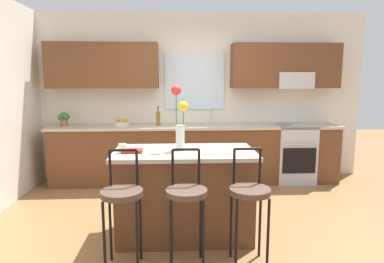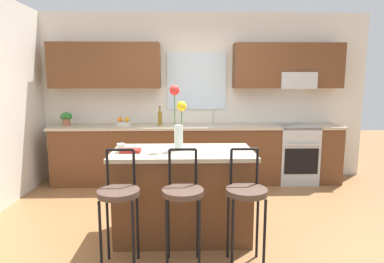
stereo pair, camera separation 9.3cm
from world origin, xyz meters
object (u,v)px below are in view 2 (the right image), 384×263
Objects in this scene: oven_range at (295,153)px; bar_stool_near at (119,198)px; potted_plant_small at (66,118)px; kitchen_island at (183,193)px; mug_ceramic at (121,148)px; bar_stool_far at (246,197)px; cookbook at (131,151)px; flower_vase at (178,118)px; fruit_bowl_oranges at (123,123)px; bar_stool_middle at (183,197)px; bottle_olive_oil at (160,118)px.

bar_stool_near reaches higher than oven_range.
bar_stool_near is at bearing -62.95° from potted_plant_small.
kitchen_island is at bearing 47.01° from bar_stool_near.
mug_ceramic reaches higher than kitchen_island.
oven_range is at bearing 62.82° from bar_stool_far.
mug_ceramic is 0.10m from cookbook.
cookbook is at bearing 7.02° from mug_ceramic.
oven_range is 4.60× the size of cookbook.
fruit_bowl_oranges is (-0.89, 1.86, -0.29)m from flower_vase.
fruit_bowl_oranges reaches higher than mug_ceramic.
bar_stool_far is 3.46m from potted_plant_small.
potted_plant_small is (-1.77, 1.86, -0.21)m from flower_vase.
flower_vase is at bearing 133.81° from bar_stool_far.
oven_range is 3.07m from cookbook.
bar_stool_middle is 0.55m from bar_stool_far.
cookbook is (-0.48, -0.09, -0.32)m from flower_vase.
bar_stool_middle is 2.54m from bottle_olive_oil.
kitchen_island is 0.61m from bar_stool_middle.
bar_stool_far is at bearing 0.00° from bar_stool_middle.
fruit_bowl_oranges is (-0.41, 1.95, 0.03)m from cookbook.
bar_stool_far is 1.57× the size of flower_vase.
potted_plant_small is at bearing 133.58° from flower_vase.
bar_stool_near is 0.55m from bar_stool_middle.
oven_range is at bearing 44.75° from flower_vase.
oven_range is 0.64× the size of kitchen_island.
kitchen_island is at bearing 132.99° from bar_stool_far.
fruit_bowl_oranges is at bearing 99.13° from mug_ceramic.
fruit_bowl_oranges is at bearing 110.54° from bar_stool_middle.
oven_range is 4.27× the size of potted_plant_small.
mug_ceramic is (-0.61, 0.52, 0.33)m from bar_stool_middle.
mug_ceramic is (-1.16, 0.52, 0.33)m from bar_stool_far.
bar_stool_far is at bearing 0.00° from bar_stool_near.
bar_stool_near is 3.48× the size of bottle_olive_oil.
bar_stool_near is 4.34× the size of fruit_bowl_oranges.
mug_ceramic is at bearing 97.12° from bar_stool_near.
fruit_bowl_oranges is 0.89m from potted_plant_small.
oven_range is 3.41m from bar_stool_near.
bar_stool_near is at bearing -82.88° from mug_ceramic.
kitchen_island is 1.38× the size of bar_stool_far.
bottle_olive_oil is at bearing 110.07° from bar_stool_far.
bottle_olive_oil is at bearing 99.55° from flower_vase.
bar_stool_middle is 3.48× the size of bottle_olive_oil.
bottle_olive_oil reaches higher than bar_stool_middle.
mug_ceramic is at bearing -80.87° from fruit_bowl_oranges.
mug_ceramic is at bearing -97.46° from bottle_olive_oil.
bottle_olive_oil is at bearing -0.01° from potted_plant_small.
bottle_olive_oil is at bearing 85.18° from cookbook.
potted_plant_small is (-1.46, 0.00, 0.01)m from bottle_olive_oil.
cookbook is at bearing -94.82° from bottle_olive_oil.
bar_stool_near is 1.00× the size of bar_stool_far.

